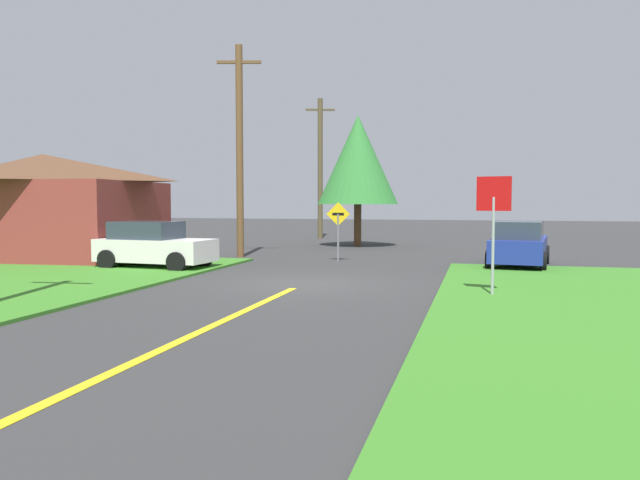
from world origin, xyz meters
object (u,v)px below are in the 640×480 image
(parked_car_near_building, at_px, (153,245))
(utility_pole_mid, at_px, (240,149))
(barn, at_px, (44,206))
(stop_sign, at_px, (494,211))
(car_on_crossroad, at_px, (519,244))
(utility_pole_far, at_px, (320,167))
(direction_sign, at_px, (338,225))
(oak_tree_left, at_px, (358,160))

(parked_car_near_building, bearing_deg, utility_pole_mid, 79.98)
(barn, bearing_deg, stop_sign, -19.15)
(parked_car_near_building, distance_m, barn, 6.80)
(car_on_crossroad, relative_size, utility_pole_mid, 0.52)
(car_on_crossroad, relative_size, utility_pole_far, 0.52)
(stop_sign, bearing_deg, utility_pole_far, -51.45)
(stop_sign, height_order, parked_car_near_building, stop_sign)
(utility_pole_far, bearing_deg, direction_sign, -72.75)
(stop_sign, xyz_separation_m, oak_tree_left, (-6.41, 15.85, 2.33))
(stop_sign, height_order, car_on_crossroad, stop_sign)
(utility_pole_mid, bearing_deg, parked_car_near_building, -104.54)
(car_on_crossroad, bearing_deg, oak_tree_left, 48.62)
(parked_car_near_building, height_order, barn, barn)
(parked_car_near_building, bearing_deg, barn, 163.83)
(car_on_crossroad, xyz_separation_m, utility_pole_mid, (-10.92, 1.08, 3.64))
(stop_sign, height_order, direction_sign, stop_sign)
(car_on_crossroad, height_order, direction_sign, direction_sign)
(utility_pole_mid, height_order, barn, utility_pole_mid)
(parked_car_near_building, distance_m, oak_tree_left, 13.54)
(parked_car_near_building, distance_m, utility_pole_mid, 6.16)
(car_on_crossroad, relative_size, direction_sign, 1.97)
(utility_pole_mid, xyz_separation_m, barn, (-7.49, -2.46, -2.34))
(direction_sign, xyz_separation_m, oak_tree_left, (-0.85, 8.19, 3.00))
(barn, bearing_deg, parked_car_near_building, -20.69)
(car_on_crossroad, distance_m, barn, 18.51)
(stop_sign, relative_size, utility_pole_far, 0.34)
(stop_sign, xyz_separation_m, parked_car_near_building, (-11.14, 3.68, -1.27))
(car_on_crossroad, xyz_separation_m, direction_sign, (-6.58, 0.24, 0.60))
(oak_tree_left, bearing_deg, utility_pole_mid, -115.36)
(car_on_crossroad, height_order, utility_pole_mid, utility_pole_mid)
(car_on_crossroad, bearing_deg, parked_car_near_building, 114.27)
(oak_tree_left, bearing_deg, direction_sign, -84.06)
(car_on_crossroad, bearing_deg, stop_sign, 179.36)
(parked_car_near_building, height_order, utility_pole_far, utility_pole_far)
(barn, bearing_deg, car_on_crossroad, 4.27)
(parked_car_near_building, relative_size, utility_pole_far, 0.48)
(stop_sign, xyz_separation_m, utility_pole_mid, (-9.89, 8.50, 2.37))
(utility_pole_mid, bearing_deg, stop_sign, -40.65)
(utility_pole_mid, distance_m, direction_sign, 5.36)
(direction_sign, bearing_deg, car_on_crossroad, -2.09)
(car_on_crossroad, relative_size, oak_tree_left, 0.67)
(parked_car_near_building, relative_size, oak_tree_left, 0.61)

